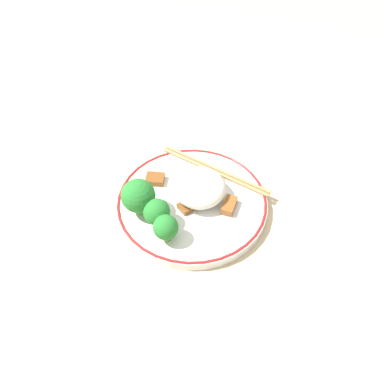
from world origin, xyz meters
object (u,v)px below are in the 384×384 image
Objects in this scene: plate at (192,202)px; broccoli_back_right at (166,228)px; chopsticks at (215,170)px; broccoli_back_left at (138,196)px; broccoli_back_center at (157,212)px.

broccoli_back_right is at bearing -124.65° from plate.
chopsticks is at bearing 52.98° from broccoli_back_right.
broccoli_back_left is 0.17m from chopsticks.
broccoli_back_right reaches higher than chopsticks.
broccoli_back_left reaches higher than broccoli_back_center.
chopsticks is at bearing 42.32° from broccoli_back_center.
broccoli_back_left reaches higher than plate.
broccoli_back_center reaches higher than chopsticks.
plate is at bearing -129.65° from chopsticks.
broccoli_back_left is at bearing -172.57° from plate.
chopsticks reaches higher than plate.
broccoli_back_left is 0.08m from broccoli_back_right.
broccoli_back_right is at bearing -70.91° from broccoli_back_center.
plate is 5.39× the size of broccoli_back_right.
chopsticks is (0.05, 0.06, 0.01)m from plate.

